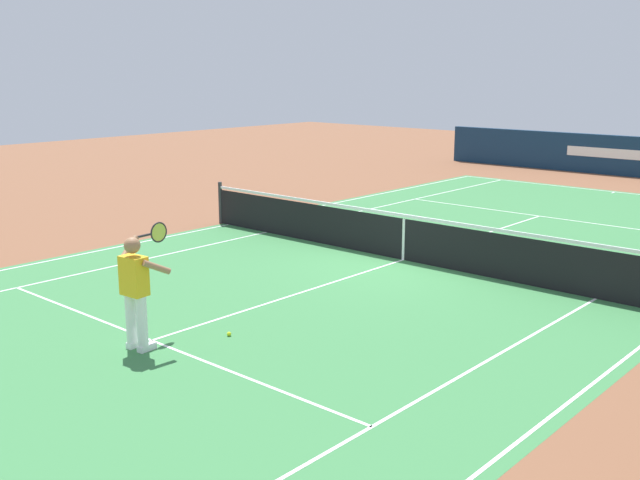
# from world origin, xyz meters

# --- Properties ---
(ground_plane) EXTENTS (60.00, 60.00, 0.00)m
(ground_plane) POSITION_xyz_m (0.00, 0.00, 0.00)
(ground_plane) COLOR brown
(court_slab) EXTENTS (24.20, 11.40, 0.00)m
(court_slab) POSITION_xyz_m (0.00, 0.00, 0.00)
(court_slab) COLOR #387A42
(court_slab) RESTS_ON ground_plane
(court_line_markings) EXTENTS (23.85, 11.05, 0.01)m
(court_line_markings) POSITION_xyz_m (0.00, 0.00, 0.00)
(court_line_markings) COLOR white
(court_line_markings) RESTS_ON ground_plane
(tennis_net) EXTENTS (0.10, 11.70, 1.08)m
(tennis_net) POSITION_xyz_m (0.00, 0.00, 0.49)
(tennis_net) COLOR #2D2D33
(tennis_net) RESTS_ON ground_plane
(tennis_player_near) EXTENTS (1.04, 0.79, 1.70)m
(tennis_player_near) POSITION_xyz_m (6.72, 0.15, 0.93)
(tennis_player_near) COLOR white
(tennis_player_near) RESTS_ON ground_plane
(tennis_ball) EXTENTS (0.07, 0.07, 0.07)m
(tennis_ball) POSITION_xyz_m (5.51, 0.71, 0.03)
(tennis_ball) COLOR #CCE01E
(tennis_ball) RESTS_ON ground_plane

